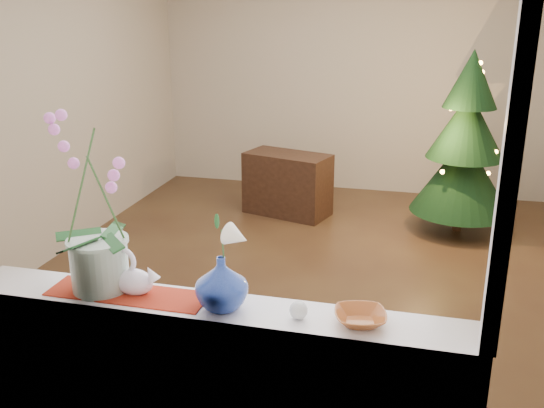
% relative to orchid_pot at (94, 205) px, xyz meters
% --- Properties ---
extents(ground, '(5.00, 5.00, 0.00)m').
position_rel_orchid_pot_xyz_m(ground, '(0.51, 2.35, -1.31)').
color(ground, '#362116').
rests_on(ground, ground).
extents(wall_back, '(4.50, 0.10, 2.70)m').
position_rel_orchid_pot_xyz_m(wall_back, '(0.51, 4.85, 0.04)').
color(wall_back, '#BCB2A4').
rests_on(wall_back, ground).
extents(wall_front, '(4.50, 0.10, 2.70)m').
position_rel_orchid_pot_xyz_m(wall_front, '(0.51, -0.15, 0.04)').
color(wall_front, '#BCB2A4').
rests_on(wall_front, ground).
extents(wall_left, '(0.10, 5.00, 2.70)m').
position_rel_orchid_pot_xyz_m(wall_left, '(-1.74, 2.35, 0.04)').
color(wall_left, '#BCB2A4').
rests_on(wall_left, ground).
extents(windowsill, '(2.20, 0.26, 0.04)m').
position_rel_orchid_pot_xyz_m(windowsill, '(0.51, -0.02, -0.41)').
color(windowsill, white).
rests_on(windowsill, window_apron).
extents(window_frame, '(2.22, 0.06, 1.60)m').
position_rel_orchid_pot_xyz_m(window_frame, '(0.51, -0.12, 0.39)').
color(window_frame, white).
rests_on(window_frame, windowsill).
extents(runner, '(0.70, 0.20, 0.01)m').
position_rel_orchid_pot_xyz_m(runner, '(0.13, -0.02, -0.39)').
color(runner, maroon).
rests_on(runner, windowsill).
extents(orchid_pot, '(0.35, 0.35, 0.78)m').
position_rel_orchid_pot_xyz_m(orchid_pot, '(0.00, 0.00, 0.00)').
color(orchid_pot, white).
rests_on(orchid_pot, windowsill).
extents(swan, '(0.24, 0.12, 0.20)m').
position_rel_orchid_pot_xyz_m(swan, '(0.16, -0.00, -0.29)').
color(swan, white).
rests_on(swan, windowsill).
extents(blue_vase, '(0.26, 0.26, 0.26)m').
position_rel_orchid_pot_xyz_m(blue_vase, '(0.57, -0.04, -0.26)').
color(blue_vase, navy).
rests_on(blue_vase, windowsill).
extents(lily, '(0.14, 0.08, 0.19)m').
position_rel_orchid_pot_xyz_m(lily, '(0.57, -0.04, -0.03)').
color(lily, white).
rests_on(lily, blue_vase).
extents(paperweight, '(0.08, 0.08, 0.07)m').
position_rel_orchid_pot_xyz_m(paperweight, '(0.89, -0.04, -0.35)').
color(paperweight, silver).
rests_on(paperweight, windowsill).
extents(amber_dish, '(0.21, 0.21, 0.04)m').
position_rel_orchid_pot_xyz_m(amber_dish, '(1.13, -0.02, -0.37)').
color(amber_dish, '#9A4F22').
rests_on(amber_dish, windowsill).
extents(xmas_tree, '(1.04, 1.04, 1.73)m').
position_rel_orchid_pot_xyz_m(xmas_tree, '(1.70, 3.69, -0.44)').
color(xmas_tree, black).
rests_on(xmas_tree, ground).
extents(side_table, '(0.95, 0.66, 0.65)m').
position_rel_orchid_pot_xyz_m(side_table, '(-0.02, 3.77, -0.99)').
color(side_table, black).
rests_on(side_table, ground).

